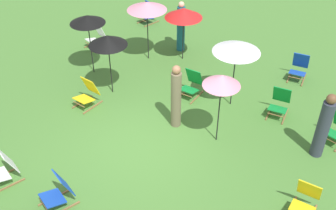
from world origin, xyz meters
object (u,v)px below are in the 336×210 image
object	(u,v)px
umbrella_1	(147,6)
deckchair_4	(4,169)
deckchair_5	(192,84)
deckchair_3	(59,192)
deckchair_6	(305,200)
person_0	(323,127)
umbrella_0	(237,47)
person_1	(181,27)
deckchair_8	(87,94)
deckchair_1	(97,37)
umbrella_3	(87,19)
umbrella_4	(222,81)
umbrella_2	(108,40)
deckchair_7	(299,68)
umbrella_5	(184,13)
deckchair_2	(280,103)
deckchair_11	(149,13)
person_2	(176,97)

from	to	relation	value
umbrella_1	deckchair_4	bearing A→B (deg)	-83.52
deckchair_5	deckchair_3	bearing A→B (deg)	-94.33
deckchair_6	person_0	size ratio (longest dim) A/B	0.47
umbrella_0	person_1	world-z (taller)	umbrella_0
deckchair_8	person_0	xyz separation A→B (m)	(6.00, 1.72, 0.48)
deckchair_1	umbrella_0	size ratio (longest dim) A/B	0.42
deckchair_5	umbrella_3	size ratio (longest dim) A/B	0.43
deckchair_6	umbrella_4	xyz separation A→B (m)	(-2.62, 0.96, 1.44)
umbrella_1	umbrella_2	distance (m)	2.23
umbrella_1	deckchair_1	bearing A→B (deg)	-169.68
deckchair_5	deckchair_8	bearing A→B (deg)	-138.86
deckchair_3	umbrella_2	world-z (taller)	umbrella_2
deckchair_5	umbrella_0	xyz separation A→B (m)	(1.17, 0.26, 1.47)
deckchair_7	deckchair_6	bearing A→B (deg)	-77.86
umbrella_5	deckchair_6	bearing A→B (deg)	-34.82
deckchair_2	deckchair_4	world-z (taller)	same
deckchair_3	deckchair_4	world-z (taller)	same
deckchair_7	umbrella_4	world-z (taller)	umbrella_4
deckchair_7	deckchair_11	xyz separation A→B (m)	(-6.25, 0.55, 0.00)
deckchair_4	umbrella_0	bearing A→B (deg)	79.89
deckchair_1	deckchair_2	distance (m)	6.77
deckchair_2	umbrella_2	bearing A→B (deg)	-167.56
deckchair_3	deckchair_8	distance (m)	3.58
deckchair_1	person_1	distance (m)	2.97
person_0	deckchair_3	bearing A→B (deg)	161.66
deckchair_1	deckchair_3	xyz separation A→B (m)	(4.20, -5.65, 0.00)
deckchair_2	deckchair_7	size ratio (longest dim) A/B	1.00
deckchair_3	umbrella_5	xyz separation A→B (m)	(-1.26, 6.65, 1.28)
deckchair_4	umbrella_2	xyz separation A→B (m)	(-0.38, 4.06, 1.35)
deckchair_8	umbrella_5	size ratio (longest dim) A/B	0.46
deckchair_4	deckchair_5	distance (m)	5.53
deckchair_7	umbrella_0	distance (m)	3.02
deckchair_4	person_1	world-z (taller)	person_1
deckchair_5	umbrella_5	xyz separation A→B (m)	(-1.37, 1.62, 1.28)
deckchair_4	umbrella_5	distance (m)	7.02
deckchair_7	deckchair_8	world-z (taller)	same
deckchair_3	umbrella_5	world-z (taller)	umbrella_5
umbrella_3	umbrella_5	size ratio (longest dim) A/B	1.07
deckchair_6	person_0	world-z (taller)	person_0
deckchair_1	umbrella_5	distance (m)	3.36
deckchair_2	deckchair_8	distance (m)	5.33
deckchair_4	umbrella_4	bearing A→B (deg)	67.53
umbrella_2	umbrella_5	bearing A→B (deg)	77.54
deckchair_3	umbrella_2	size ratio (longest dim) A/B	0.47
umbrella_0	umbrella_4	world-z (taller)	umbrella_0
deckchair_11	umbrella_2	distance (m)	5.08
deckchair_8	umbrella_4	size ratio (longest dim) A/B	0.43
deckchair_1	deckchair_5	distance (m)	4.36
umbrella_2	deckchair_8	bearing A→B (deg)	-99.65
deckchair_11	person_2	bearing A→B (deg)	-35.07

